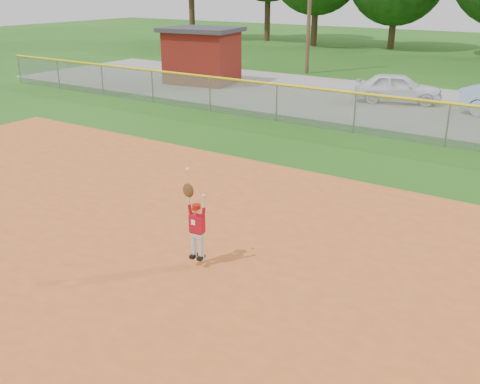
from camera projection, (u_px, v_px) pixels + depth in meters
name	position (u px, v px, depth m)	size (l,w,h in m)	color
ground	(186.00, 227.00, 12.30)	(120.00, 120.00, 0.00)	#205313
clay_infield	(85.00, 283.00, 9.96)	(24.00, 16.00, 0.04)	#BF5822
parking_strip	(403.00, 104.00, 24.75)	(44.00, 10.00, 0.03)	gray
car_white_a	(398.00, 88.00, 24.90)	(1.60, 3.98, 1.36)	white
utility_shed	(202.00, 55.00, 29.53)	(4.43, 3.66, 3.03)	#5C140D
outfield_fence	(355.00, 110.00, 19.76)	(40.06, 0.10, 1.55)	gray
ballplayer	(196.00, 222.00, 10.24)	(0.51, 0.23, 1.84)	silver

